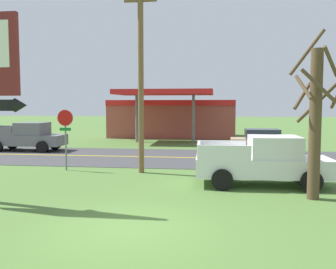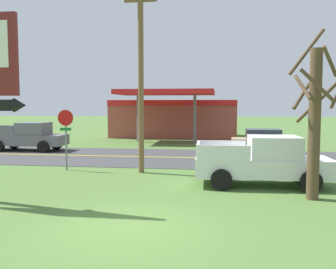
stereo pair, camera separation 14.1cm
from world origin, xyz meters
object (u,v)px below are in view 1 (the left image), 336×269
Objects in this scene: utility_pole at (141,68)px; pickup_white_parked_on_lawn at (264,161)px; pickup_grey_on_road at (27,137)px; car_tan_near_lane at (264,142)px; bare_tree at (316,117)px; stop_sign at (65,129)px; gas_station at (173,117)px.

utility_pole reaches higher than pickup_white_parked_on_lawn.
car_tan_near_lane is at bearing 0.00° from pickup_grey_on_road.
pickup_white_parked_on_lawn is (-1.42, 1.91, -1.80)m from bare_tree.
stop_sign reaches higher than pickup_grey_on_road.
utility_pole is 0.77× the size of gas_station.
bare_tree is at bearing -88.40° from car_tan_near_lane.
bare_tree is 1.38× the size of car_tan_near_lane.
bare_tree is 24.94m from gas_station.
utility_pole is 8.17m from bare_tree.
stop_sign is 4.71m from utility_pole.
car_tan_near_lane is at bearing -59.86° from gas_station.
gas_station is at bearing 105.85° from pickup_white_parked_on_lawn.
bare_tree is 11.32m from car_tan_near_lane.
pickup_grey_on_road is (-9.42, 7.10, -3.90)m from utility_pole.
utility_pole is 2.19× the size of car_tan_near_lane.
gas_station is at bearing 107.79° from bare_tree.
stop_sign is 12.42m from car_tan_near_lane.
utility_pole is at bearing 158.16° from pickup_white_parked_on_lawn.
gas_station is at bearing 120.14° from car_tan_near_lane.
bare_tree is 1.10× the size of pickup_white_parked_on_lawn.
stop_sign is at bearing -50.81° from pickup_grey_on_road.
gas_station reaches higher than car_tan_near_lane.
pickup_white_parked_on_lawn is (9.11, -2.29, -1.06)m from stop_sign.
car_tan_near_lane is (10.22, 6.95, -1.20)m from stop_sign.
gas_station reaches higher than stop_sign.
pickup_white_parked_on_lawn is (6.20, -21.82, -0.98)m from gas_station.
pickup_white_parked_on_lawn reaches higher than car_tan_near_lane.
pickup_grey_on_road is (-8.58, -12.58, -0.98)m from gas_station.
utility_pole is 10.41m from car_tan_near_lane.
stop_sign is 9.03m from pickup_grey_on_road.
pickup_white_parked_on_lawn and pickup_grey_on_road have the same top height.
bare_tree reaches higher than pickup_white_parked_on_lawn.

